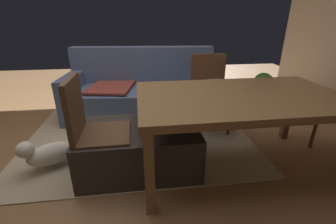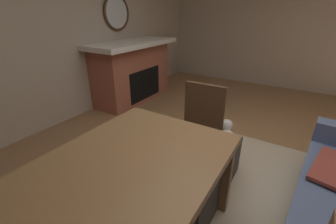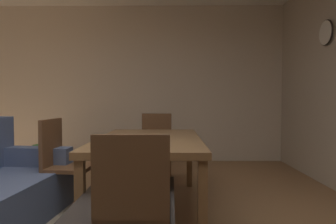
{
  "view_description": "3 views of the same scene",
  "coord_description": "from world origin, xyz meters",
  "px_view_note": "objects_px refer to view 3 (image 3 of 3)",
  "views": [
    {
      "loc": [
        0.31,
        -2.15,
        1.36
      ],
      "look_at": [
        0.55,
        -0.4,
        0.62
      ],
      "focal_mm": 24.42,
      "sensor_mm": 36.0,
      "label": 1
    },
    {
      "loc": [
        1.82,
        0.42,
        1.6
      ],
      "look_at": [
        0.2,
        -0.58,
        0.73
      ],
      "focal_mm": 23.58,
      "sensor_mm": 36.0,
      "label": 2
    },
    {
      "loc": [
        -1.86,
        -0.61,
        1.12
      ],
      "look_at": [
        0.5,
        -0.58,
        1.03
      ],
      "focal_mm": 31.91,
      "sensor_mm": 36.0,
      "label": 3
    }
  ],
  "objects_px": {
    "tv_remote": "(136,192)",
    "dining_chair_north": "(61,158)",
    "ottoman_coffee_table": "(128,224)",
    "wall_clock": "(326,33)",
    "dining_chair_east": "(156,142)",
    "dining_chair_west": "(133,200)",
    "dining_table": "(149,144)",
    "potted_plant": "(37,159)"
  },
  "relations": [
    {
      "from": "tv_remote",
      "to": "wall_clock",
      "type": "xyz_separation_m",
      "value": [
        1.74,
        -2.27,
        1.56
      ]
    },
    {
      "from": "dining_chair_west",
      "to": "wall_clock",
      "type": "bearing_deg",
      "value": -45.89
    },
    {
      "from": "dining_chair_north",
      "to": "wall_clock",
      "type": "distance_m",
      "value": 3.58
    },
    {
      "from": "dining_chair_west",
      "to": "wall_clock",
      "type": "height_order",
      "value": "wall_clock"
    },
    {
      "from": "dining_chair_north",
      "to": "wall_clock",
      "type": "xyz_separation_m",
      "value": [
        0.87,
        -3.15,
        1.48
      ]
    },
    {
      "from": "potted_plant",
      "to": "dining_chair_east",
      "type": "bearing_deg",
      "value": -87.45
    },
    {
      "from": "dining_chair_north",
      "to": "dining_chair_west",
      "type": "xyz_separation_m",
      "value": [
        -1.29,
        -0.91,
        0.0
      ]
    },
    {
      "from": "ottoman_coffee_table",
      "to": "dining_chair_east",
      "type": "height_order",
      "value": "dining_chair_east"
    },
    {
      "from": "tv_remote",
      "to": "dining_table",
      "type": "xyz_separation_m",
      "value": [
        0.86,
        -0.03,
        0.23
      ]
    },
    {
      "from": "dining_chair_east",
      "to": "wall_clock",
      "type": "bearing_deg",
      "value": -100.3
    },
    {
      "from": "dining_chair_east",
      "to": "dining_chair_west",
      "type": "xyz_separation_m",
      "value": [
        -2.57,
        0.0,
        0.0
      ]
    },
    {
      "from": "potted_plant",
      "to": "dining_table",
      "type": "bearing_deg",
      "value": -125.21
    },
    {
      "from": "tv_remote",
      "to": "dining_chair_east",
      "type": "distance_m",
      "value": 2.14
    },
    {
      "from": "dining_chair_west",
      "to": "potted_plant",
      "type": "height_order",
      "value": "dining_chair_west"
    },
    {
      "from": "tv_remote",
      "to": "potted_plant",
      "type": "relative_size",
      "value": 0.32
    },
    {
      "from": "dining_table",
      "to": "wall_clock",
      "type": "bearing_deg",
      "value": -68.51
    },
    {
      "from": "dining_chair_west",
      "to": "ottoman_coffee_table",
      "type": "bearing_deg",
      "value": 13.24
    },
    {
      "from": "tv_remote",
      "to": "dining_chair_east",
      "type": "height_order",
      "value": "dining_chair_east"
    },
    {
      "from": "dining_chair_north",
      "to": "wall_clock",
      "type": "relative_size",
      "value": 2.78
    },
    {
      "from": "dining_table",
      "to": "dining_chair_east",
      "type": "bearing_deg",
      "value": -0.12
    },
    {
      "from": "tv_remote",
      "to": "potted_plant",
      "type": "xyz_separation_m",
      "value": [
        2.06,
        1.68,
        -0.17
      ]
    },
    {
      "from": "potted_plant",
      "to": "tv_remote",
      "type": "bearing_deg",
      "value": -140.87
    },
    {
      "from": "dining_chair_west",
      "to": "potted_plant",
      "type": "bearing_deg",
      "value": 34.49
    },
    {
      "from": "tv_remote",
      "to": "dining_chair_west",
      "type": "bearing_deg",
      "value": 171.96
    },
    {
      "from": "dining_chair_north",
      "to": "tv_remote",
      "type": "bearing_deg",
      "value": -134.39
    },
    {
      "from": "ottoman_coffee_table",
      "to": "dining_chair_north",
      "type": "distance_m",
      "value": 1.26
    },
    {
      "from": "tv_remote",
      "to": "dining_chair_north",
      "type": "height_order",
      "value": "dining_chair_north"
    },
    {
      "from": "dining_chair_north",
      "to": "dining_chair_west",
      "type": "bearing_deg",
      "value": -144.7
    },
    {
      "from": "tv_remote",
      "to": "wall_clock",
      "type": "bearing_deg",
      "value": -65.06
    },
    {
      "from": "dining_chair_east",
      "to": "wall_clock",
      "type": "xyz_separation_m",
      "value": [
        -0.41,
        -2.23,
        1.48
      ]
    },
    {
      "from": "ottoman_coffee_table",
      "to": "dining_table",
      "type": "bearing_deg",
      "value": -5.77
    },
    {
      "from": "dining_chair_west",
      "to": "dining_chair_north",
      "type": "bearing_deg",
      "value": 35.3
    },
    {
      "from": "ottoman_coffee_table",
      "to": "wall_clock",
      "type": "relative_size",
      "value": 3.22
    },
    {
      "from": "dining_chair_west",
      "to": "dining_table",
      "type": "bearing_deg",
      "value": 0.02
    },
    {
      "from": "tv_remote",
      "to": "dining_chair_north",
      "type": "distance_m",
      "value": 1.23
    },
    {
      "from": "ottoman_coffee_table",
      "to": "dining_chair_east",
      "type": "xyz_separation_m",
      "value": [
        2.18,
        -0.09,
        0.31
      ]
    },
    {
      "from": "dining_table",
      "to": "dining_chair_east",
      "type": "relative_size",
      "value": 1.92
    },
    {
      "from": "dining_chair_east",
      "to": "wall_clock",
      "type": "relative_size",
      "value": 2.78
    },
    {
      "from": "dining_table",
      "to": "dining_chair_east",
      "type": "height_order",
      "value": "dining_chair_east"
    },
    {
      "from": "ottoman_coffee_table",
      "to": "potted_plant",
      "type": "height_order",
      "value": "potted_plant"
    },
    {
      "from": "ottoman_coffee_table",
      "to": "potted_plant",
      "type": "relative_size",
      "value": 2.17
    },
    {
      "from": "dining_table",
      "to": "wall_clock",
      "type": "relative_size",
      "value": 5.34
    }
  ]
}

